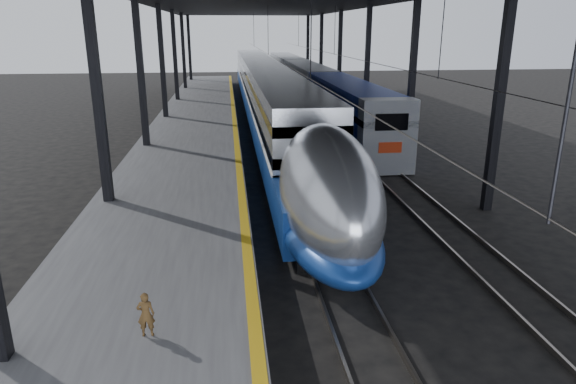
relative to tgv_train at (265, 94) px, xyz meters
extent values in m
plane|color=black|center=(-2.00, -28.71, -2.11)|extent=(160.00, 160.00, 0.00)
cube|color=#4C4C4F|center=(-5.50, -8.71, -1.61)|extent=(6.00, 80.00, 1.00)
cube|color=gold|center=(-2.70, -8.71, -1.11)|extent=(0.30, 80.00, 0.01)
cube|color=slate|center=(-0.72, -8.71, -2.03)|extent=(0.08, 80.00, 0.16)
cube|color=slate|center=(0.72, -8.71, -2.03)|extent=(0.08, 80.00, 0.16)
cube|color=slate|center=(4.28, -8.71, -2.03)|extent=(0.08, 80.00, 0.16)
cube|color=slate|center=(5.72, -8.71, -2.03)|extent=(0.08, 80.00, 0.16)
cube|color=black|center=(-7.80, -23.71, 2.39)|extent=(0.35, 0.35, 9.00)
cube|color=black|center=(7.60, -23.71, 2.39)|extent=(0.35, 0.35, 9.00)
cube|color=black|center=(-7.80, -13.71, 2.39)|extent=(0.35, 0.35, 9.00)
cube|color=black|center=(7.60, -13.71, 2.39)|extent=(0.35, 0.35, 9.00)
cube|color=black|center=(-7.80, -3.71, 2.39)|extent=(0.35, 0.35, 9.00)
cube|color=black|center=(7.60, -3.71, 2.39)|extent=(0.35, 0.35, 9.00)
cube|color=black|center=(-7.80, 6.29, 2.39)|extent=(0.35, 0.35, 9.00)
cube|color=black|center=(7.60, 6.29, 2.39)|extent=(0.35, 0.35, 9.00)
cube|color=black|center=(-7.80, 16.29, 2.39)|extent=(0.35, 0.35, 9.00)
cube|color=black|center=(7.60, 16.29, 2.39)|extent=(0.35, 0.35, 9.00)
cube|color=black|center=(-7.80, 26.29, 2.39)|extent=(0.35, 0.35, 9.00)
cube|color=black|center=(7.60, 26.29, 2.39)|extent=(0.35, 0.35, 9.00)
cylinder|color=slate|center=(0.00, -8.71, 3.39)|extent=(0.03, 74.00, 0.03)
cylinder|color=slate|center=(5.00, -8.71, 3.39)|extent=(0.03, 74.00, 0.03)
cube|color=silver|center=(0.00, 4.02, 0.30)|extent=(3.04, 57.00, 4.20)
cube|color=navy|center=(0.00, 2.52, -1.01)|extent=(3.13, 62.00, 1.63)
cube|color=silver|center=(0.00, 4.02, -0.17)|extent=(3.15, 57.00, 0.10)
cube|color=black|center=(0.00, 4.02, 1.51)|extent=(3.09, 57.00, 0.44)
cube|color=black|center=(0.00, 4.02, 0.30)|extent=(3.09, 57.00, 0.44)
ellipsoid|color=silver|center=(0.00, -27.48, 0.15)|extent=(3.04, 8.40, 4.20)
ellipsoid|color=navy|center=(0.00, -27.48, -1.06)|extent=(3.13, 8.40, 1.78)
ellipsoid|color=black|center=(0.00, -30.08, 0.99)|extent=(1.57, 2.20, 0.94)
cube|color=black|center=(0.00, -27.48, -1.91)|extent=(2.31, 2.60, 0.40)
cube|color=black|center=(0.00, -5.48, -1.91)|extent=(2.31, 2.60, 0.40)
cube|color=navy|center=(5.00, -9.38, -0.11)|extent=(2.80, 18.00, 3.81)
cube|color=gray|center=(5.00, -17.78, -0.11)|extent=(2.85, 1.20, 3.86)
cube|color=black|center=(5.00, -18.40, 0.74)|extent=(1.70, 0.06, 0.85)
cube|color=#B12A0D|center=(5.00, -18.40, -0.56)|extent=(1.20, 0.06, 0.55)
cube|color=gray|center=(5.00, 9.62, -0.11)|extent=(2.80, 18.00, 3.81)
cube|color=gray|center=(5.00, 28.62, -0.11)|extent=(2.80, 18.00, 3.81)
cube|color=black|center=(5.00, -15.38, -1.93)|extent=(2.20, 2.40, 0.36)
cube|color=black|center=(5.00, 6.62, -1.93)|extent=(2.20, 2.40, 0.36)
imported|color=#50371A|center=(-5.01, -33.25, -0.60)|extent=(0.38, 0.25, 1.02)
camera|label=1|loc=(-3.11, -43.12, 5.18)|focal=32.00mm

